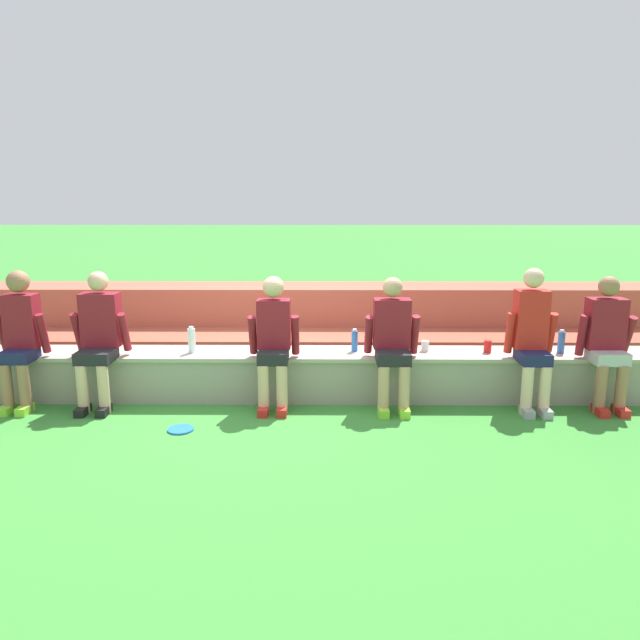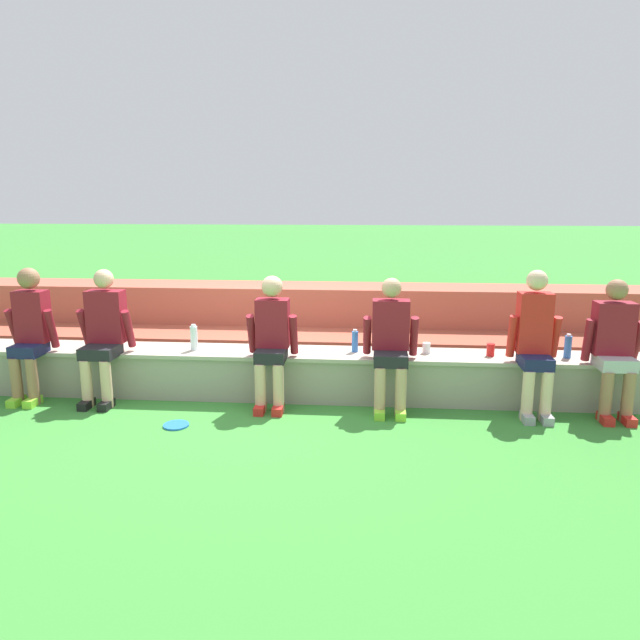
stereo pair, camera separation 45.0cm
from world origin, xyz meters
name	(u,v)px [view 2 (the right image)]	position (x,y,z in m)	size (l,w,h in m)	color
ground_plane	(255,403)	(0.00, 0.00, 0.00)	(80.00, 80.00, 0.00)	#388433
stone_seating_wall	(259,371)	(0.00, 0.26, 0.26)	(8.44, 0.57, 0.50)	gray
brick_bleachers	(279,330)	(0.00, 1.65, 0.40)	(11.72, 1.54, 0.96)	#A24C37
person_far_left	(30,330)	(-2.36, -0.03, 0.74)	(0.50, 0.52, 1.39)	#996B4C
person_left_of_center	(103,332)	(-1.58, 0.00, 0.73)	(0.56, 0.59, 1.37)	#DBAD89
person_center	(272,338)	(0.19, -0.04, 0.71)	(0.51, 0.52, 1.33)	#DBAD89
person_right_of_center	(391,341)	(1.38, -0.03, 0.70)	(0.55, 0.56, 1.32)	tan
person_far_right	(535,340)	(2.77, -0.04, 0.74)	(0.49, 0.53, 1.42)	beige
person_rightmost_edge	(614,345)	(3.52, -0.04, 0.71)	(0.54, 0.50, 1.34)	#996B4C
water_bottle_near_right	(194,338)	(-0.69, 0.23, 0.63)	(0.08, 0.08, 0.28)	silver
water_bottle_center_gap	(355,341)	(1.02, 0.30, 0.61)	(0.07, 0.07, 0.24)	blue
water_bottle_near_left	(568,347)	(3.18, 0.24, 0.62)	(0.07, 0.07, 0.25)	blue
plastic_cup_middle	(491,350)	(2.42, 0.25, 0.56)	(0.08, 0.08, 0.13)	red
plastic_cup_left_end	(426,348)	(1.77, 0.31, 0.55)	(0.08, 0.08, 0.11)	white
frisbee	(176,425)	(-0.62, -0.67, 0.01)	(0.24, 0.24, 0.02)	blue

